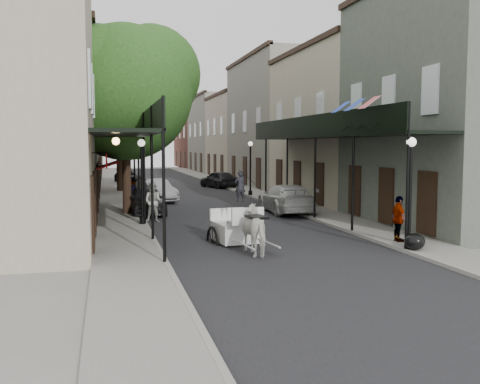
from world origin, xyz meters
TOP-DOWN VIEW (x-y plane):
  - ground at (0.00, 0.00)m, footprint 140.00×140.00m
  - road at (0.00, 20.00)m, footprint 8.00×90.00m
  - sidewalk_left at (-5.00, 20.00)m, footprint 2.20×90.00m
  - sidewalk_right at (5.00, 20.00)m, footprint 2.20×90.00m
  - building_row_left at (-8.60, 30.00)m, footprint 5.00×80.00m
  - building_row_right at (8.60, 30.00)m, footprint 5.00×80.00m
  - gallery_left at (-4.79, 6.98)m, footprint 2.20×18.05m
  - gallery_right at (4.79, 6.98)m, footprint 2.20×18.05m
  - tree_near at (-4.20, 10.18)m, footprint 7.31×6.80m
  - tree_far at (-4.25, 24.18)m, footprint 6.45×6.00m
  - lamppost_right_near at (4.10, -2.00)m, footprint 0.32×0.32m
  - lamppost_left at (-4.10, 6.00)m, footprint 0.32×0.32m
  - lamppost_right_far at (4.10, 18.00)m, footprint 0.32×0.32m
  - horse at (-0.84, -1.00)m, footprint 1.09×1.99m
  - carriage at (-1.15, 1.49)m, footprint 1.82×2.51m
  - pedestrian_walking at (-3.50, 7.24)m, footprint 1.09×0.96m
  - pedestrian_sidewalk_left at (-4.20, 13.16)m, footprint 1.15×0.76m
  - pedestrian_sidewalk_right at (4.50, -0.68)m, footprint 0.50×1.00m
  - car_left_near at (-3.60, 10.25)m, footprint 1.83×4.36m
  - car_left_mid at (-2.60, 16.19)m, footprint 2.59×4.59m
  - car_left_far at (-3.60, 33.49)m, footprint 2.54×4.52m
  - car_right_near at (3.60, 9.00)m, footprint 2.37×5.31m
  - car_right_far at (3.60, 26.32)m, footprint 2.90×4.55m
  - trash_bags at (4.32, -2.03)m, footprint 0.92×1.07m

SIDE VIEW (x-z plane):
  - ground at x=0.00m, z-range 0.00..0.00m
  - road at x=0.00m, z-range 0.00..0.01m
  - sidewalk_left at x=-5.00m, z-range 0.00..0.12m
  - sidewalk_right at x=5.00m, z-range 0.00..0.12m
  - trash_bags at x=4.32m, z-range 0.10..0.67m
  - car_left_far at x=-3.60m, z-range 0.00..1.19m
  - car_left_mid at x=-2.60m, z-range 0.00..1.43m
  - car_right_far at x=3.60m, z-range 0.00..1.44m
  - car_left_near at x=-3.60m, z-range 0.00..1.47m
  - car_right_near at x=3.60m, z-range 0.00..1.51m
  - horse at x=-0.84m, z-range 0.00..1.61m
  - pedestrian_sidewalk_right at x=4.50m, z-range 0.12..1.76m
  - pedestrian_walking at x=-3.50m, z-range 0.00..1.89m
  - pedestrian_sidewalk_left at x=-4.20m, z-range 0.12..1.77m
  - carriage at x=-1.15m, z-range -0.30..2.39m
  - lamppost_right_near at x=4.10m, z-range 0.19..3.90m
  - lamppost_left at x=-4.10m, z-range 0.19..3.90m
  - lamppost_right_far at x=4.10m, z-range 0.19..3.90m
  - gallery_left at x=-4.79m, z-range 1.61..6.49m
  - gallery_right at x=4.79m, z-range 1.61..6.49m
  - building_row_left at x=-8.60m, z-range 0.00..10.50m
  - building_row_right at x=8.60m, z-range 0.00..10.50m
  - tree_far at x=-4.25m, z-range 1.53..10.14m
  - tree_near at x=-4.20m, z-range 1.67..11.30m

